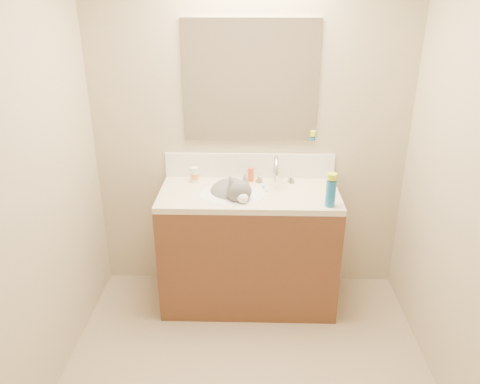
# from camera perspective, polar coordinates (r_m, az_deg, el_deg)

# --- Properties ---
(room_shell) EXTENTS (2.24, 2.54, 2.52)m
(room_shell) POSITION_cam_1_polar(r_m,az_deg,el_deg) (1.98, 1.02, 5.43)
(room_shell) COLOR tan
(room_shell) RESTS_ON ground
(vanity_cabinet) EXTENTS (1.20, 0.55, 0.82)m
(vanity_cabinet) POSITION_cam_1_polar(r_m,az_deg,el_deg) (3.32, 1.07, -7.12)
(vanity_cabinet) COLOR brown
(vanity_cabinet) RESTS_ON ground
(counter_slab) EXTENTS (1.20, 0.55, 0.04)m
(counter_slab) POSITION_cam_1_polar(r_m,az_deg,el_deg) (3.13, 1.12, -0.32)
(counter_slab) COLOR beige
(counter_slab) RESTS_ON vanity_cabinet
(basin) EXTENTS (0.45, 0.36, 0.14)m
(basin) POSITION_cam_1_polar(r_m,az_deg,el_deg) (3.12, -1.09, -1.36)
(basin) COLOR white
(basin) RESTS_ON vanity_cabinet
(faucet) EXTENTS (0.28, 0.20, 0.21)m
(faucet) POSITION_cam_1_polar(r_m,az_deg,el_deg) (3.22, 4.37, 2.36)
(faucet) COLOR silver
(faucet) RESTS_ON counter_slab
(cat) EXTENTS (0.43, 0.46, 0.33)m
(cat) POSITION_cam_1_polar(r_m,az_deg,el_deg) (3.13, -0.87, -0.38)
(cat) COLOR #555255
(cat) RESTS_ON basin
(backsplash) EXTENTS (1.20, 0.02, 0.18)m
(backsplash) POSITION_cam_1_polar(r_m,az_deg,el_deg) (3.33, 1.18, 3.24)
(backsplash) COLOR white
(backsplash) RESTS_ON counter_slab
(mirror) EXTENTS (0.90, 0.02, 0.80)m
(mirror) POSITION_cam_1_polar(r_m,az_deg,el_deg) (3.17, 1.27, 13.28)
(mirror) COLOR white
(mirror) RESTS_ON room_shell
(pill_bottle) EXTENTS (0.07, 0.07, 0.10)m
(pill_bottle) POSITION_cam_1_polar(r_m,az_deg,el_deg) (3.28, -5.56, 2.11)
(pill_bottle) COLOR white
(pill_bottle) RESTS_ON counter_slab
(pill_label) EXTENTS (0.07, 0.07, 0.04)m
(pill_label) POSITION_cam_1_polar(r_m,az_deg,el_deg) (3.28, -5.55, 1.98)
(pill_label) COLOR orange
(pill_label) RESTS_ON pill_bottle
(silver_jar) EXTENTS (0.07, 0.07, 0.07)m
(silver_jar) POSITION_cam_1_polar(r_m,az_deg,el_deg) (3.30, 1.27, 1.98)
(silver_jar) COLOR #B7B7BC
(silver_jar) RESTS_ON counter_slab
(amber_bottle) EXTENTS (0.04, 0.04, 0.10)m
(amber_bottle) POSITION_cam_1_polar(r_m,az_deg,el_deg) (3.28, 1.32, 2.13)
(amber_bottle) COLOR #DB5019
(amber_bottle) RESTS_ON counter_slab
(toothbrush) EXTENTS (0.05, 0.13, 0.01)m
(toothbrush) POSITION_cam_1_polar(r_m,az_deg,el_deg) (3.18, 2.97, 0.58)
(toothbrush) COLOR white
(toothbrush) RESTS_ON counter_slab
(toothbrush_head) EXTENTS (0.02, 0.03, 0.02)m
(toothbrush_head) POSITION_cam_1_polar(r_m,az_deg,el_deg) (3.18, 2.97, 0.62)
(toothbrush_head) COLOR #6BABE4
(toothbrush_head) RESTS_ON counter_slab
(spray_can) EXTENTS (0.08, 0.08, 0.17)m
(spray_can) POSITION_cam_1_polar(r_m,az_deg,el_deg) (2.94, 10.99, -0.19)
(spray_can) COLOR #1867AA
(spray_can) RESTS_ON counter_slab
(spray_cap) EXTENTS (0.08, 0.08, 0.04)m
(spray_cap) POSITION_cam_1_polar(r_m,az_deg,el_deg) (2.89, 11.16, 1.88)
(spray_cap) COLOR #C7DE17
(spray_cap) RESTS_ON spray_can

